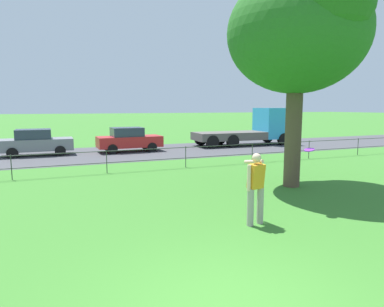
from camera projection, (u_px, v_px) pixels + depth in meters
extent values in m
cube|color=#424247|center=(91.00, 155.00, 20.48)|extent=(80.00, 7.60, 0.01)
cylinder|color=#333833|center=(11.00, 167.00, 13.34)|extent=(0.04, 0.04, 1.00)
cylinder|color=#333833|center=(107.00, 162.00, 14.73)|extent=(0.04, 0.04, 1.00)
cylinder|color=#333833|center=(186.00, 157.00, 16.11)|extent=(0.04, 0.04, 1.00)
cylinder|color=#333833|center=(252.00, 153.00, 17.49)|extent=(0.04, 0.04, 1.00)
cylinder|color=#333833|center=(309.00, 150.00, 18.88)|extent=(0.04, 0.04, 1.00)
cylinder|color=#333833|center=(358.00, 147.00, 20.26)|extent=(0.04, 0.04, 1.00)
cylinder|color=#333833|center=(107.00, 163.00, 14.73)|extent=(36.49, 0.03, 0.03)
cylinder|color=#333833|center=(106.00, 151.00, 14.67)|extent=(36.49, 0.03, 0.03)
cylinder|color=brown|center=(293.00, 131.00, 12.08)|extent=(0.57, 0.57, 4.00)
ellipsoid|color=#286623|center=(297.00, 33.00, 11.64)|extent=(4.77, 4.77, 4.05)
sphere|color=#275F1F|center=(325.00, 0.00, 10.42)|extent=(2.93, 2.93, 2.93)
sphere|color=#276125|center=(332.00, 17.00, 11.41)|extent=(2.42, 2.42, 2.42)
sphere|color=#255A21|center=(301.00, 30.00, 12.87)|extent=(2.68, 2.68, 2.68)
cylinder|color=gray|center=(250.00, 207.00, 8.17)|extent=(0.16, 0.16, 0.90)
cylinder|color=gray|center=(260.00, 205.00, 8.35)|extent=(0.16, 0.16, 0.90)
cube|color=orange|center=(256.00, 176.00, 8.16)|extent=(0.40, 0.34, 0.60)
sphere|color=beige|center=(257.00, 158.00, 8.10)|extent=(0.22, 0.22, 0.22)
cylinder|color=beige|center=(254.00, 162.00, 8.48)|extent=(0.20, 0.63, 0.19)
cylinder|color=beige|center=(249.00, 178.00, 8.04)|extent=(0.09, 0.09, 0.62)
cylinder|color=purple|center=(309.00, 150.00, 9.15)|extent=(0.34, 0.34, 0.09)
cube|color=slate|center=(37.00, 145.00, 20.11)|extent=(4.01, 1.72, 0.68)
cube|color=#2D3847|center=(33.00, 134.00, 19.97)|extent=(1.91, 1.53, 0.56)
cylinder|color=black|center=(59.00, 148.00, 21.37)|extent=(0.60, 0.20, 0.60)
cylinder|color=black|center=(60.00, 151.00, 19.89)|extent=(0.60, 0.20, 0.60)
cylinder|color=black|center=(15.00, 150.00, 20.42)|extent=(0.60, 0.20, 0.60)
cylinder|color=black|center=(12.00, 153.00, 18.94)|extent=(0.60, 0.20, 0.60)
cube|color=red|center=(130.00, 142.00, 21.84)|extent=(4.04, 1.79, 0.68)
cube|color=#2D3847|center=(127.00, 132.00, 21.70)|extent=(1.93, 1.56, 0.56)
cylinder|color=black|center=(145.00, 145.00, 23.11)|extent=(0.60, 0.21, 0.60)
cylinder|color=black|center=(152.00, 147.00, 21.65)|extent=(0.60, 0.21, 0.60)
cylinder|color=black|center=(108.00, 146.00, 22.12)|extent=(0.60, 0.21, 0.60)
cylinder|color=black|center=(113.00, 149.00, 20.66)|extent=(0.60, 0.21, 0.60)
cube|color=#2D99D1|center=(272.00, 123.00, 26.24)|extent=(2.17, 2.36, 2.30)
cube|color=#283342|center=(282.00, 118.00, 26.50)|extent=(0.17, 1.84, 0.87)
cube|color=#56514C|center=(229.00, 136.00, 25.07)|extent=(5.26, 2.45, 0.56)
cylinder|color=black|center=(267.00, 137.00, 27.48)|extent=(0.91, 0.33, 0.90)
cylinder|color=black|center=(283.00, 139.00, 25.52)|extent=(0.91, 0.33, 0.90)
cylinder|color=black|center=(220.00, 139.00, 25.99)|extent=(0.91, 0.33, 0.90)
cylinder|color=black|center=(233.00, 141.00, 24.03)|extent=(0.91, 0.33, 0.90)
cylinder|color=black|center=(201.00, 139.00, 25.44)|extent=(0.91, 0.33, 0.90)
cylinder|color=black|center=(212.00, 142.00, 23.48)|extent=(0.91, 0.33, 0.90)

